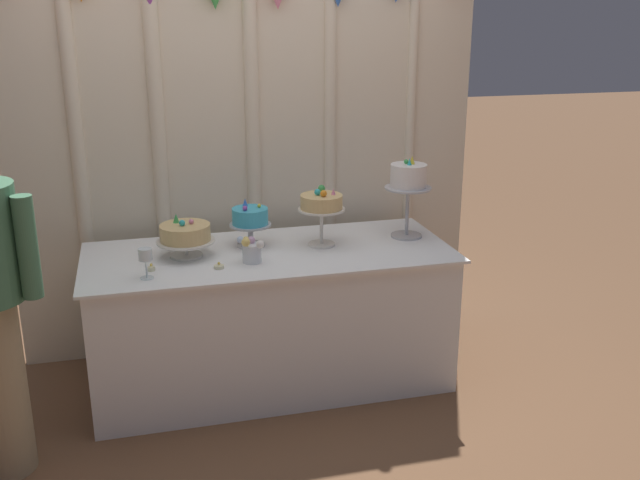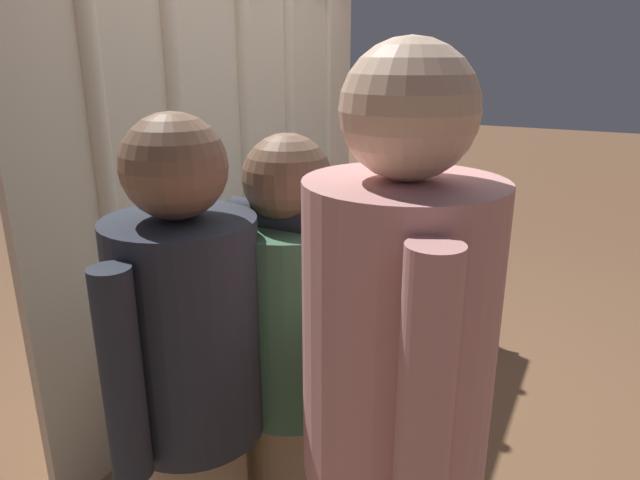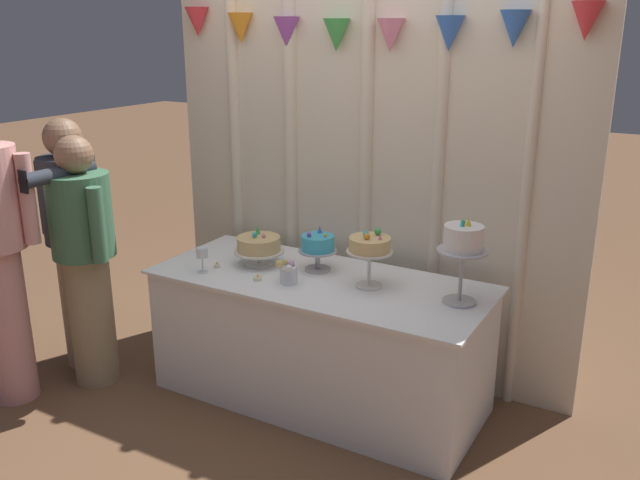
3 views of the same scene
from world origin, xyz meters
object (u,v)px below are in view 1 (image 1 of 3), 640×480
at_px(cake_display_midleft, 250,219).
at_px(wine_glass, 145,256).
at_px(cake_table, 271,317).
at_px(flower_vase, 251,250).
at_px(cake_display_leftmost, 185,235).
at_px(cake_display_rightmost, 408,181).
at_px(tealight_far_left, 151,268).
at_px(tealight_near_left, 219,267).
at_px(cake_display_midright, 322,205).

height_order(cake_display_midleft, wine_glass, cake_display_midleft).
relative_size(cake_table, flower_vase, 13.67).
relative_size(cake_display_leftmost, wine_glass, 2.02).
bearing_deg(cake_display_midleft, flower_vase, -98.50).
bearing_deg(cake_table, cake_display_midleft, 123.84).
bearing_deg(cake_display_rightmost, tealight_far_left, -171.73).
distance_m(cake_table, tealight_near_left, 0.52).
distance_m(cake_table, cake_display_rightmost, 1.05).
height_order(cake_table, flower_vase, flower_vase).
bearing_deg(cake_display_midleft, tealight_far_left, -154.19).
relative_size(cake_table, tealight_near_left, 37.96).
height_order(cake_display_midright, tealight_near_left, cake_display_midright).
height_order(wine_glass, tealight_near_left, wine_glass).
height_order(cake_table, cake_display_midleft, cake_display_midleft).
bearing_deg(cake_display_leftmost, cake_display_midright, 0.35).
bearing_deg(tealight_near_left, cake_display_midleft, 55.64).
relative_size(cake_display_midright, tealight_near_left, 6.29).
relative_size(cake_display_leftmost, tealight_far_left, 7.95).
relative_size(cake_display_midleft, tealight_far_left, 6.68).
bearing_deg(cake_table, tealight_near_left, -146.46).
bearing_deg(flower_vase, wine_glass, -169.35).
height_order(cake_display_leftmost, tealight_near_left, cake_display_leftmost).
height_order(cake_display_leftmost, cake_display_midleft, cake_display_midleft).
distance_m(cake_display_midleft, tealight_near_left, 0.40).
bearing_deg(wine_glass, tealight_near_left, 8.31).
distance_m(tealight_far_left, tealight_near_left, 0.33).
height_order(cake_display_leftmost, tealight_far_left, cake_display_leftmost).
xyz_separation_m(cake_display_leftmost, flower_vase, (0.31, -0.17, -0.06)).
distance_m(cake_display_rightmost, wine_glass, 1.47).
xyz_separation_m(cake_table, cake_display_leftmost, (-0.43, 0.03, 0.49)).
relative_size(cake_display_midleft, flower_vase, 1.79).
distance_m(cake_display_midright, tealight_near_left, 0.66).
distance_m(cake_display_rightmost, tealight_far_left, 1.44).
distance_m(cake_display_leftmost, cake_display_rightmost, 1.23).
height_order(flower_vase, tealight_far_left, flower_vase).
bearing_deg(wine_glass, cake_display_midleft, 32.65).
height_order(cake_display_midright, flower_vase, cake_display_midright).
relative_size(cake_display_midright, flower_vase, 2.27).
relative_size(cake_display_midright, tealight_far_left, 8.45).
bearing_deg(cake_display_rightmost, flower_vase, -167.23).
xyz_separation_m(cake_display_midright, flower_vase, (-0.41, -0.17, -0.16)).
relative_size(cake_display_midleft, cake_display_midright, 0.79).
relative_size(wine_glass, tealight_near_left, 2.93).
distance_m(cake_display_rightmost, tealight_near_left, 1.15).
height_order(wine_glass, tealight_far_left, wine_glass).
xyz_separation_m(flower_vase, tealight_far_left, (-0.49, 0.00, -0.05)).
relative_size(cake_table, wine_glass, 12.94).
bearing_deg(tealight_near_left, cake_display_leftmost, 122.78).
height_order(cake_display_midright, wine_glass, cake_display_midright).
xyz_separation_m(cake_display_midleft, cake_display_midright, (0.37, -0.08, 0.08)).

